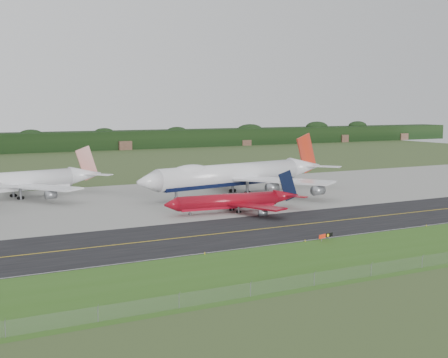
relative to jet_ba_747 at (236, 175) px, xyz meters
The scene contains 15 objects.
ground 54.34m from the jet_ba_747, 114.03° to the right, with size 600.00×600.00×0.00m, color #2E431F.
grass_verge 87.33m from the jet_ba_747, 104.61° to the right, with size 400.00×30.00×0.01m, color #34601C.
taxiway 57.99m from the jet_ba_747, 112.41° to the right, with size 400.00×32.00×0.02m, color black.
apron 22.99m from the jet_ba_747, behind, with size 400.00×78.00×0.01m, color gray.
taxiway_centreline 57.99m from the jet_ba_747, 112.41° to the right, with size 400.00×0.40×0.00m, color yellow.
taxiway_edge_line 72.48m from the jet_ba_747, 107.72° to the right, with size 400.00×0.25×0.00m, color silver.
perimeter_fence 99.87m from the jet_ba_747, 102.73° to the right, with size 320.00×0.10×320.00m.
horizon_treeline 225.57m from the jet_ba_747, 95.59° to the left, with size 700.00×25.00×12.00m.
jet_ba_747 is the anchor object (origin of this frame).
jet_red_737 34.09m from the jet_ba_747, 119.75° to the right, with size 40.41×32.87×10.91m.
jet_star_tail 70.00m from the jet_ba_747, 159.30° to the left, with size 59.25×48.99×15.66m.
taxiway_sign 73.05m from the jet_ba_747, 103.76° to the right, with size 4.43×1.29×1.51m.
edge_marker_left 83.89m from the jet_ba_747, 123.49° to the right, with size 0.16×0.16×0.50m, color yellow.
edge_marker_center 73.44m from the jet_ba_747, 107.55° to the right, with size 0.16×0.16×0.50m, color yellow.
edge_marker_right 71.37m from the jet_ba_747, 78.93° to the right, with size 0.16×0.16×0.50m, color yellow.
Camera 1 is at (-77.46, -127.92, 29.21)m, focal length 50.00 mm.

